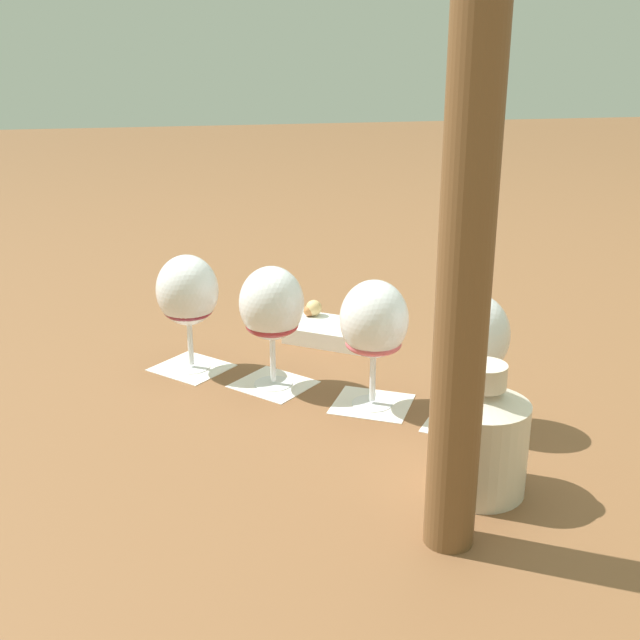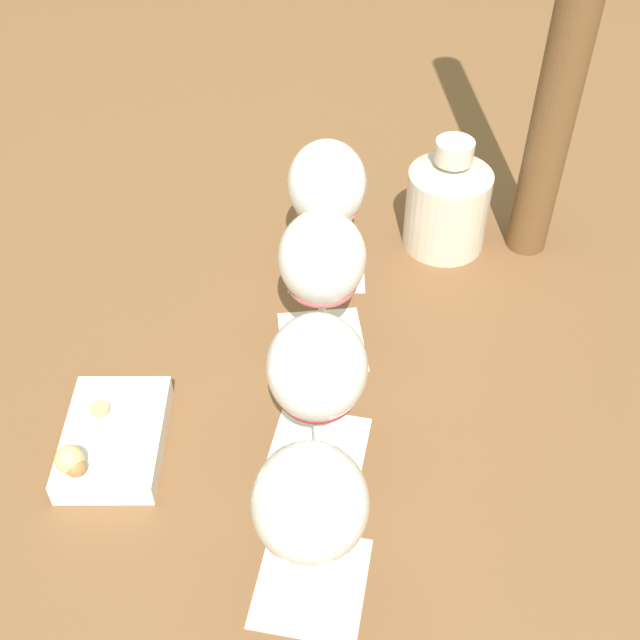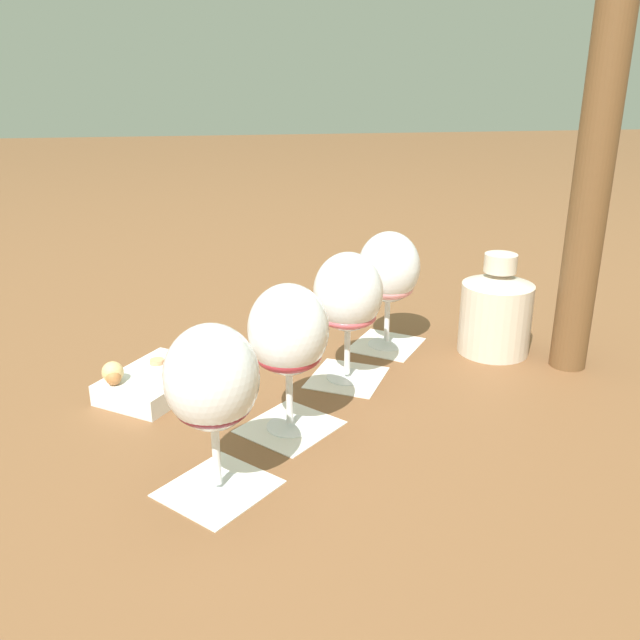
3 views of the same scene
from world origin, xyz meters
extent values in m
plane|color=brown|center=(0.00, 0.00, 0.00)|extent=(8.00, 8.00, 0.00)
cube|color=silver|center=(-0.14, -0.18, 0.00)|extent=(0.15, 0.15, 0.00)
cube|color=silver|center=(-0.05, -0.07, 0.00)|extent=(0.14, 0.15, 0.00)
cube|color=silver|center=(0.05, 0.06, 0.00)|extent=(0.15, 0.15, 0.00)
cube|color=silver|center=(0.14, 0.19, 0.00)|extent=(0.15, 0.15, 0.00)
cylinder|color=white|center=(-0.14, -0.18, 0.00)|extent=(0.06, 0.06, 0.01)
cylinder|color=white|center=(-0.14, -0.18, 0.05)|extent=(0.01, 0.01, 0.08)
ellipsoid|color=white|center=(-0.14, -0.18, 0.13)|extent=(0.10, 0.10, 0.11)
ellipsoid|color=pink|center=(-0.14, -0.18, 0.10)|extent=(0.08, 0.08, 0.03)
cylinder|color=white|center=(-0.05, -0.07, 0.00)|extent=(0.06, 0.06, 0.01)
cylinder|color=white|center=(-0.05, -0.07, 0.05)|extent=(0.01, 0.01, 0.08)
ellipsoid|color=white|center=(-0.05, -0.07, 0.13)|extent=(0.10, 0.10, 0.11)
ellipsoid|color=#D05660|center=(-0.05, -0.07, 0.10)|extent=(0.08, 0.08, 0.03)
cylinder|color=white|center=(0.05, 0.06, 0.00)|extent=(0.06, 0.06, 0.01)
cylinder|color=white|center=(0.05, 0.06, 0.05)|extent=(0.01, 0.01, 0.08)
ellipsoid|color=white|center=(0.05, 0.06, 0.13)|extent=(0.10, 0.10, 0.11)
ellipsoid|color=#A02A35|center=(0.05, 0.06, 0.10)|extent=(0.08, 0.08, 0.03)
cylinder|color=white|center=(0.14, 0.19, 0.00)|extent=(0.06, 0.06, 0.01)
cylinder|color=white|center=(0.14, 0.19, 0.05)|extent=(0.01, 0.01, 0.08)
ellipsoid|color=white|center=(0.14, 0.19, 0.13)|extent=(0.10, 0.10, 0.11)
ellipsoid|color=maroon|center=(0.14, 0.19, 0.10)|extent=(0.08, 0.08, 0.04)
cylinder|color=beige|center=(-0.30, -0.13, 0.06)|extent=(0.11, 0.11, 0.11)
cone|color=beige|center=(-0.30, -0.13, 0.12)|extent=(0.11, 0.11, 0.02)
cylinder|color=beige|center=(-0.30, -0.13, 0.15)|extent=(0.05, 0.05, 0.03)
cube|color=white|center=(0.22, -0.07, 0.01)|extent=(0.17, 0.18, 0.03)
sphere|color=#B2703D|center=(0.28, -0.04, 0.04)|extent=(0.02, 0.02, 0.02)
sphere|color=#DBB775|center=(0.28, -0.04, 0.04)|extent=(0.03, 0.03, 0.03)
cylinder|color=tan|center=(0.22, -0.10, 0.03)|extent=(0.02, 0.02, 0.01)
cylinder|color=brown|center=(-0.40, -0.06, 0.36)|extent=(0.05, 0.05, 0.73)
camera|label=1|loc=(-1.10, 0.22, 0.51)|focal=45.00mm
camera|label=2|loc=(0.35, 0.50, 0.71)|focal=45.00mm
camera|label=3|loc=(0.13, 0.83, 0.43)|focal=38.00mm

